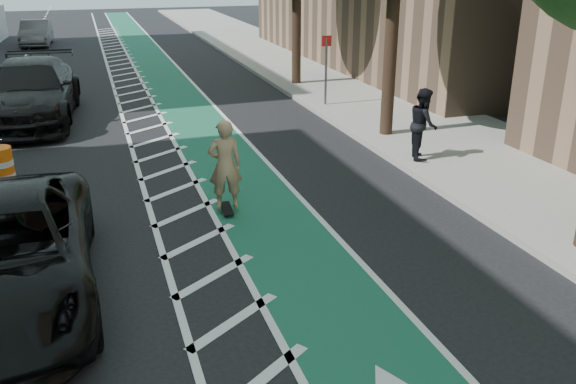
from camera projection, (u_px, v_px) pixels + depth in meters
name	position (u px, v px, depth m)	size (l,w,h in m)	color
ground	(127.00, 341.00, 8.34)	(120.00, 120.00, 0.00)	black
bike_lane	(205.00, 134.00, 18.07)	(2.00, 90.00, 0.01)	#1A5D40
buffer_strip	(154.00, 139.00, 17.64)	(1.40, 90.00, 0.01)	silver
sidewalk_right	(401.00, 115.00, 19.93)	(5.00, 90.00, 0.15)	gray
curb_right	(332.00, 121.00, 19.22)	(0.12, 90.00, 0.16)	gray
sign_post	(326.00, 69.00, 20.70)	(0.35, 0.08, 2.47)	#4C4C4C
skateboard	(227.00, 209.00, 12.52)	(0.26, 0.75, 0.10)	black
skateboarder	(225.00, 165.00, 12.18)	(0.68, 0.44, 1.86)	tan
suv_far	(31.00, 92.00, 19.24)	(2.64, 6.51, 1.89)	black
car_grey	(36.00, 33.00, 35.99)	(1.56, 4.47, 1.47)	#5A595F
pedestrian	(423.00, 124.00, 15.17)	(0.86, 0.67, 1.78)	black
barrel_a	(1.00, 170.00, 13.62)	(0.72, 0.72, 0.98)	orange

